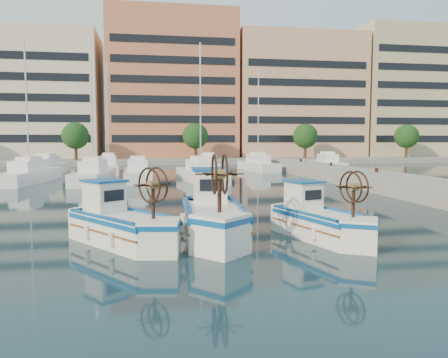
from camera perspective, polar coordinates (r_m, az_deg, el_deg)
ground at (r=15.41m, az=1.24°, el=-7.82°), size 300.00×300.00×0.00m
quay at (r=27.85m, az=25.18°, el=-1.29°), size 3.00×60.00×1.20m
waterfront at (r=81.07m, az=-0.87°, el=10.43°), size 180.00×40.00×25.60m
yacht_marina at (r=42.69m, az=-10.13°, el=1.04°), size 40.78×22.21×11.50m
fishing_boat_a at (r=14.94m, az=-13.35°, el=-5.51°), size 3.79×4.28×2.64m
fishing_boat_b at (r=15.54m, az=-1.49°, el=-4.57°), size 2.16×4.91×3.04m
fishing_boat_c at (r=15.77m, az=12.29°, el=-5.10°), size 2.62×4.11×2.49m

